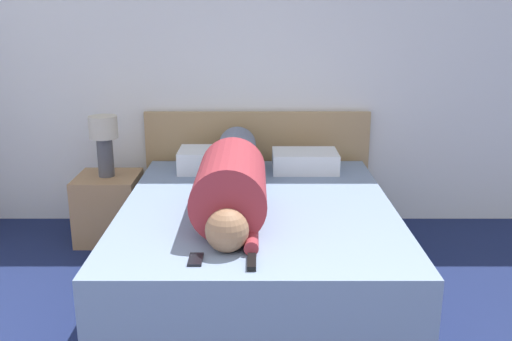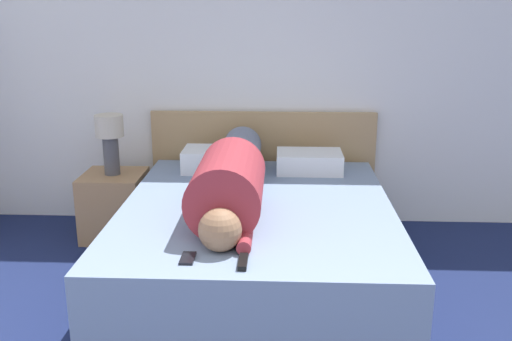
% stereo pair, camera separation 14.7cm
% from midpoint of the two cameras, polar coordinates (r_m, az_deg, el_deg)
% --- Properties ---
extents(wall_back, '(6.01, 0.06, 2.60)m').
position_cam_midpoint_polar(wall_back, '(4.32, 1.77, 11.61)').
color(wall_back, white).
rests_on(wall_back, ground_plane).
extents(bed, '(1.59, 1.95, 0.51)m').
position_cam_midpoint_polar(bed, '(3.46, -1.23, -7.41)').
color(bed, '#7589A8').
rests_on(bed, ground_plane).
extents(headboard, '(1.71, 0.04, 0.87)m').
position_cam_midpoint_polar(headboard, '(4.41, -1.00, 0.28)').
color(headboard, tan).
rests_on(headboard, ground_plane).
extents(nightstand, '(0.44, 0.44, 0.48)m').
position_cam_midpoint_polar(nightstand, '(4.28, -15.59, -3.61)').
color(nightstand, '#A37A51').
rests_on(nightstand, ground_plane).
extents(table_lamp, '(0.20, 0.20, 0.43)m').
position_cam_midpoint_polar(table_lamp, '(4.14, -16.13, 3.13)').
color(table_lamp, '#4C4C51').
rests_on(table_lamp, nightstand).
extents(person_lying, '(0.38, 1.70, 0.38)m').
position_cam_midpoint_polar(person_lying, '(3.32, -3.81, -0.70)').
color(person_lying, '#936B4C').
rests_on(person_lying, bed).
extents(pillow_near_headboard, '(0.48, 0.31, 0.16)m').
position_cam_midpoint_polar(pillow_near_headboard, '(4.05, -5.51, 1.04)').
color(pillow_near_headboard, white).
rests_on(pillow_near_headboard, bed).
extents(pillow_second, '(0.46, 0.31, 0.14)m').
position_cam_midpoint_polar(pillow_second, '(4.04, 3.70, 0.94)').
color(pillow_second, white).
rests_on(pillow_second, bed).
extents(tv_remote, '(0.04, 0.15, 0.02)m').
position_cam_midpoint_polar(tv_remote, '(2.61, -2.23, -9.15)').
color(tv_remote, black).
rests_on(tv_remote, bed).
extents(cell_phone, '(0.06, 0.13, 0.01)m').
position_cam_midpoint_polar(cell_phone, '(2.67, -7.81, -8.83)').
color(cell_phone, black).
rests_on(cell_phone, bed).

